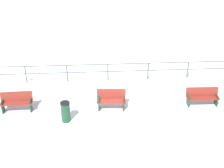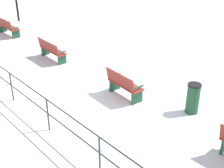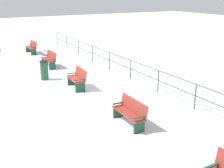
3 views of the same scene
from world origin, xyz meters
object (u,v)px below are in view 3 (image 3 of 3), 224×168
at_px(trash_bin, 44,70).
at_px(bench_third, 77,78).
at_px(bench_nearest, 32,47).
at_px(bench_fourth, 130,112).
at_px(bench_second, 49,59).

bearing_deg(trash_bin, bench_third, 114.01).
height_order(bench_nearest, trash_bin, trash_bin).
xyz_separation_m(bench_nearest, bench_third, (0.18, 9.04, 0.01)).
bearing_deg(bench_fourth, bench_third, -88.21).
bearing_deg(trash_bin, bench_fourth, 98.54).
xyz_separation_m(bench_nearest, bench_fourth, (0.13, 13.55, -0.01)).
bearing_deg(bench_third, bench_nearest, -87.54).
distance_m(bench_second, bench_third, 4.52).
distance_m(bench_nearest, bench_second, 4.52).
xyz_separation_m(bench_third, trash_bin, (0.94, -2.12, 0.02)).
distance_m(bench_nearest, bench_fourth, 13.55).
xyz_separation_m(bench_second, trash_bin, (1.03, 2.40, 0.00)).
distance_m(bench_nearest, bench_third, 9.04).
relative_size(bench_nearest, bench_third, 1.04).
bearing_deg(bench_second, bench_nearest, -93.24).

